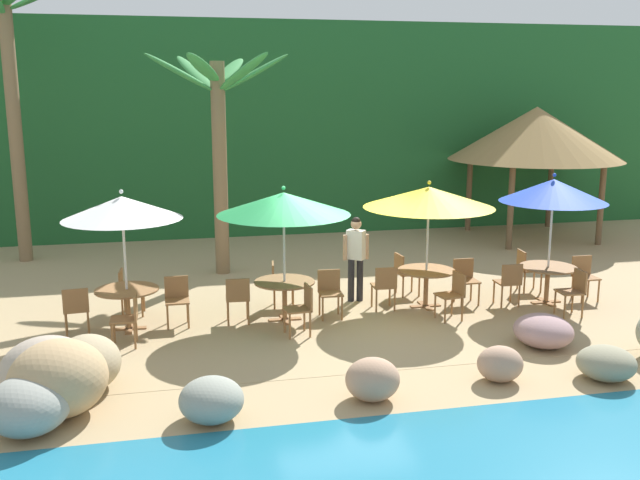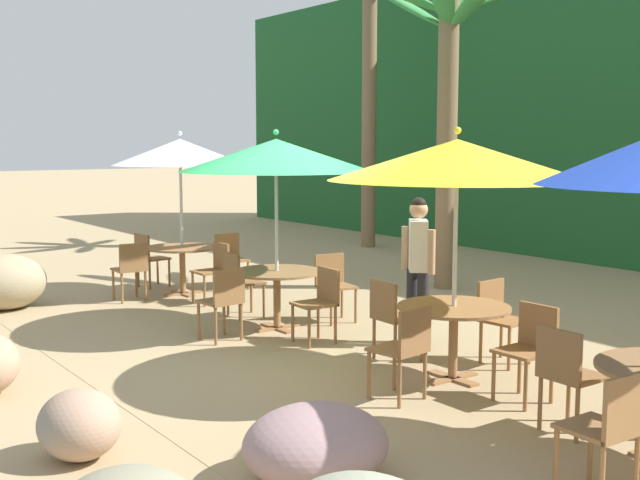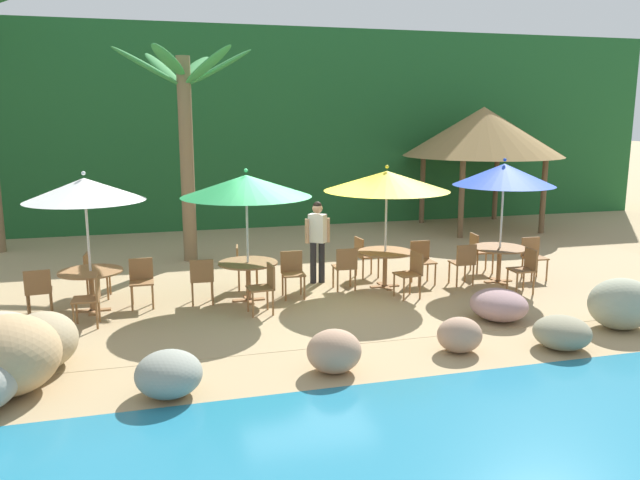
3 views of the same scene
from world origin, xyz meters
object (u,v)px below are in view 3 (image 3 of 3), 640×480
at_px(chair_yellow_right, 412,271).
at_px(umbrella_white, 85,190).
at_px(chair_green_seaward, 292,270).
at_px(chair_green_right, 265,285).
at_px(waiter_in_white, 317,236).
at_px(chair_white_seaward, 142,279).
at_px(chair_yellow_seaward, 422,259).
at_px(chair_white_right, 91,296).
at_px(umbrella_blue, 504,175).
at_px(chair_blue_inland, 478,250).
at_px(dining_table_green, 248,269).
at_px(palapa_hut, 483,132).
at_px(chair_white_left, 38,289).
at_px(chair_white_inland, 93,272).
at_px(chair_green_inland, 243,264).
at_px(umbrella_green, 246,186).
at_px(dining_table_yellow, 385,257).
at_px(dining_table_white, 91,278).
at_px(chair_blue_right, 525,267).
at_px(chair_green_left, 202,278).
at_px(chair_blue_seaward, 533,255).
at_px(dining_table_blue, 500,253).
at_px(chair_yellow_inland, 364,254).
at_px(chair_blue_left, 464,261).
at_px(palm_tree_second, 185,117).
at_px(umbrella_yellow, 387,181).
at_px(chair_yellow_left, 345,265).

bearing_deg(chair_yellow_right, umbrella_white, 173.33).
height_order(chair_green_seaward, chair_green_right, same).
xyz_separation_m(umbrella_white, waiter_in_white, (4.34, 0.82, -1.18)).
distance_m(chair_white_seaward, chair_yellow_seaward, 5.57).
height_order(chair_white_right, umbrella_blue, umbrella_blue).
bearing_deg(waiter_in_white, chair_blue_inland, -1.16).
distance_m(dining_table_green, waiter_in_white, 1.85).
bearing_deg(palapa_hut, chair_green_seaward, -140.97).
bearing_deg(chair_white_seaward, chair_yellow_right, -8.90).
bearing_deg(waiter_in_white, umbrella_blue, -14.29).
bearing_deg(chair_blue_inland, chair_white_left, -173.99).
relative_size(chair_white_inland, chair_green_inland, 1.00).
distance_m(umbrella_green, dining_table_yellow, 3.21).
distance_m(umbrella_white, chair_green_inland, 3.34).
height_order(dining_table_white, chair_yellow_right, chair_yellow_right).
xyz_separation_m(chair_green_seaward, chair_yellow_right, (2.16, -0.64, 0.00)).
xyz_separation_m(umbrella_blue, chair_blue_right, (0.06, -0.85, -1.72)).
distance_m(chair_white_right, chair_green_left, 1.99).
height_order(chair_white_left, chair_blue_seaward, same).
distance_m(dining_table_blue, chair_blue_seaward, 0.86).
bearing_deg(chair_green_inland, chair_yellow_right, -25.94).
distance_m(dining_table_white, chair_yellow_inland, 5.49).
height_order(umbrella_blue, chair_blue_left, umbrella_blue).
height_order(chair_green_seaward, dining_table_yellow, chair_green_seaward).
bearing_deg(palm_tree_second, chair_green_right, -77.92).
bearing_deg(dining_table_green, palapa_hut, 36.14).
xyz_separation_m(umbrella_white, dining_table_white, (-0.00, 0.00, -1.55)).
bearing_deg(umbrella_white, chair_white_seaward, 6.45).
distance_m(chair_white_right, dining_table_green, 2.81).
height_order(chair_white_left, palm_tree_second, palm_tree_second).
relative_size(chair_white_seaward, chair_blue_left, 1.00).
bearing_deg(dining_table_blue, chair_white_inland, 173.14).
bearing_deg(chair_blue_right, umbrella_yellow, 155.79).
distance_m(chair_yellow_left, waiter_in_white, 0.94).
bearing_deg(dining_table_white, chair_green_inland, 15.56).
bearing_deg(chair_white_seaward, chair_blue_left, -2.56).
xyz_separation_m(chair_green_left, chair_yellow_left, (2.80, 0.21, 0.00)).
relative_size(dining_table_yellow, palapa_hut, 0.23).
bearing_deg(umbrella_white, umbrella_green, -1.59).
xyz_separation_m(umbrella_white, chair_yellow_right, (5.78, -0.68, -1.65)).
xyz_separation_m(chair_white_right, chair_green_inland, (2.73, 1.63, 0.00)).
xyz_separation_m(chair_green_right, umbrella_yellow, (2.64, 1.07, 1.63)).
distance_m(umbrella_yellow, palm_tree_second, 5.15).
distance_m(dining_table_white, umbrella_green, 3.17).
relative_size(umbrella_white, umbrella_yellow, 1.00).
distance_m(dining_table_white, chair_white_inland, 0.86).
relative_size(chair_green_right, chair_blue_left, 1.00).
xyz_separation_m(umbrella_green, umbrella_yellow, (2.80, 0.23, -0.01)).
bearing_deg(chair_blue_right, dining_table_blue, 94.06).
bearing_deg(chair_blue_left, palapa_hut, 58.37).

